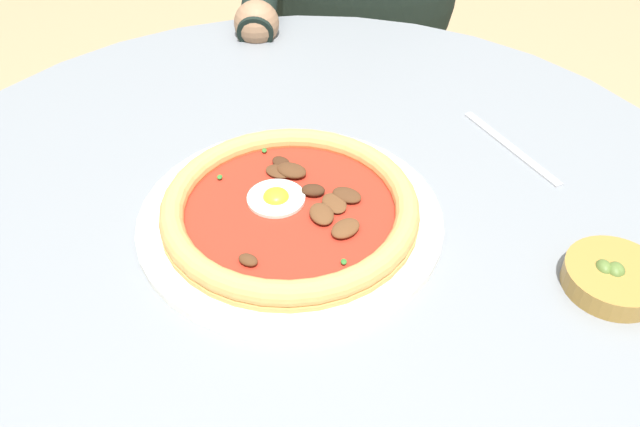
# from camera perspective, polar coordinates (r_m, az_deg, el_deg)

# --- Properties ---
(dining_table) EXTENTS (0.99, 0.99, 0.73)m
(dining_table) POSITION_cam_1_polar(r_m,az_deg,el_deg) (0.88, -1.17, -8.52)
(dining_table) COLOR gray
(dining_table) RESTS_ON ground
(pizza_on_plate) EXTENTS (0.33, 0.33, 0.04)m
(pizza_on_plate) POSITION_cam_1_polar(r_m,az_deg,el_deg) (0.74, -2.31, 0.20)
(pizza_on_plate) COLOR white
(pizza_on_plate) RESTS_ON dining_table
(olive_pan) EXTENTS (0.11, 0.10, 0.05)m
(olive_pan) POSITION_cam_1_polar(r_m,az_deg,el_deg) (0.73, 23.30, -4.88)
(olive_pan) COLOR olive
(olive_pan) RESTS_ON dining_table
(fork_utensil) EXTENTS (0.16, 0.08, 0.00)m
(fork_utensil) POSITION_cam_1_polar(r_m,az_deg,el_deg) (0.88, 15.56, 5.28)
(fork_utensil) COLOR #BCBCC1
(fork_utensil) RESTS_ON dining_table
(diner_person) EXTENTS (0.49, 0.42, 1.11)m
(diner_person) POSITION_cam_1_polar(r_m,az_deg,el_deg) (1.48, 2.87, 11.22)
(diner_person) COLOR #282833
(diner_person) RESTS_ON ground
(cafe_chair_diner) EXTENTS (0.44, 0.44, 0.85)m
(cafe_chair_diner) POSITION_cam_1_polar(r_m,az_deg,el_deg) (1.59, 3.43, 14.29)
(cafe_chair_diner) COLOR #957050
(cafe_chair_diner) RESTS_ON ground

